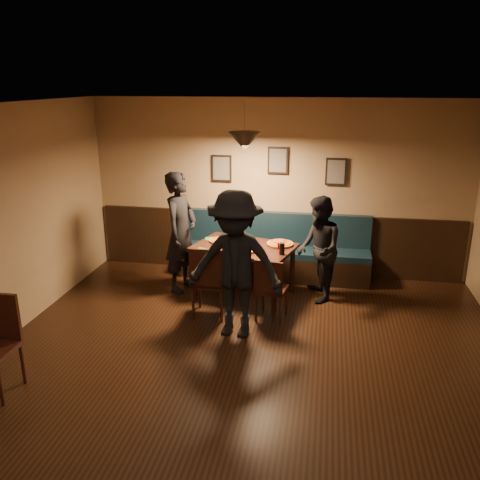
{
  "coord_description": "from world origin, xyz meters",
  "views": [
    {
      "loc": [
        0.77,
        -4.3,
        3.05
      ],
      "look_at": [
        -0.36,
        2.12,
        0.95
      ],
      "focal_mm": 37.38,
      "sensor_mm": 36.0,
      "label": 1
    }
  ],
  "objects_px": {
    "diner_right": "(319,249)",
    "dining_table": "(244,270)",
    "chair_near_right": "(272,288)",
    "diner_left": "(181,232)",
    "tabasco_bottle": "(278,245)",
    "soda_glass": "(282,249)",
    "booth_bench": "(274,248)",
    "diner_front": "(235,265)",
    "chair_near_left": "(210,280)"
  },
  "relations": [
    {
      "from": "diner_left",
      "to": "diner_front",
      "type": "distance_m",
      "value": 1.65
    },
    {
      "from": "diner_left",
      "to": "diner_front",
      "type": "relative_size",
      "value": 0.98
    },
    {
      "from": "booth_bench",
      "to": "chair_near_left",
      "type": "relative_size",
      "value": 2.99
    },
    {
      "from": "dining_table",
      "to": "chair_near_left",
      "type": "bearing_deg",
      "value": -98.4
    },
    {
      "from": "dining_table",
      "to": "tabasco_bottle",
      "type": "xyz_separation_m",
      "value": [
        0.5,
        -0.06,
        0.43
      ]
    },
    {
      "from": "diner_right",
      "to": "diner_front",
      "type": "relative_size",
      "value": 0.83
    },
    {
      "from": "booth_bench",
      "to": "diner_left",
      "type": "bearing_deg",
      "value": -152.19
    },
    {
      "from": "chair_near_left",
      "to": "diner_right",
      "type": "relative_size",
      "value": 0.66
    },
    {
      "from": "diner_front",
      "to": "dining_table",
      "type": "bearing_deg",
      "value": 100.13
    },
    {
      "from": "dining_table",
      "to": "chair_near_right",
      "type": "height_order",
      "value": "chair_near_right"
    },
    {
      "from": "dining_table",
      "to": "diner_left",
      "type": "height_order",
      "value": "diner_left"
    },
    {
      "from": "diner_front",
      "to": "chair_near_right",
      "type": "bearing_deg",
      "value": 58.7
    },
    {
      "from": "dining_table",
      "to": "chair_near_right",
      "type": "distance_m",
      "value": 0.87
    },
    {
      "from": "tabasco_bottle",
      "to": "diner_right",
      "type": "bearing_deg",
      "value": 6.38
    },
    {
      "from": "diner_right",
      "to": "diner_front",
      "type": "xyz_separation_m",
      "value": [
        -0.97,
        -1.24,
        0.16
      ]
    },
    {
      "from": "chair_near_right",
      "to": "diner_front",
      "type": "relative_size",
      "value": 0.47
    },
    {
      "from": "booth_bench",
      "to": "chair_near_right",
      "type": "bearing_deg",
      "value": -85.05
    },
    {
      "from": "chair_near_right",
      "to": "soda_glass",
      "type": "xyz_separation_m",
      "value": [
        0.08,
        0.44,
        0.4
      ]
    },
    {
      "from": "tabasco_bottle",
      "to": "chair_near_right",
      "type": "bearing_deg",
      "value": -91.1
    },
    {
      "from": "booth_bench",
      "to": "diner_right",
      "type": "xyz_separation_m",
      "value": [
        0.7,
        -0.73,
        0.26
      ]
    },
    {
      "from": "chair_near_left",
      "to": "diner_right",
      "type": "xyz_separation_m",
      "value": [
        1.4,
        0.77,
        0.26
      ]
    },
    {
      "from": "booth_bench",
      "to": "dining_table",
      "type": "relative_size",
      "value": 2.14
    },
    {
      "from": "chair_near_right",
      "to": "diner_right",
      "type": "height_order",
      "value": "diner_right"
    },
    {
      "from": "diner_left",
      "to": "diner_right",
      "type": "relative_size",
      "value": 1.18
    },
    {
      "from": "chair_near_right",
      "to": "diner_front",
      "type": "distance_m",
      "value": 0.81
    },
    {
      "from": "chair_near_right",
      "to": "booth_bench",
      "type": "bearing_deg",
      "value": 104.65
    },
    {
      "from": "dining_table",
      "to": "tabasco_bottle",
      "type": "distance_m",
      "value": 0.66
    },
    {
      "from": "dining_table",
      "to": "soda_glass",
      "type": "distance_m",
      "value": 0.78
    },
    {
      "from": "diner_left",
      "to": "chair_near_right",
      "type": "bearing_deg",
      "value": -105.22
    },
    {
      "from": "diner_left",
      "to": "diner_right",
      "type": "distance_m",
      "value": 2.03
    },
    {
      "from": "chair_near_right",
      "to": "chair_near_left",
      "type": "bearing_deg",
      "value": -166.6
    },
    {
      "from": "tabasco_bottle",
      "to": "soda_glass",
      "type": "bearing_deg",
      "value": -71.41
    },
    {
      "from": "booth_bench",
      "to": "dining_table",
      "type": "xyz_separation_m",
      "value": [
        -0.36,
        -0.73,
        -0.12
      ]
    },
    {
      "from": "diner_left",
      "to": "soda_glass",
      "type": "relative_size",
      "value": 10.8
    },
    {
      "from": "chair_near_left",
      "to": "soda_glass",
      "type": "xyz_separation_m",
      "value": [
        0.91,
        0.5,
        0.33
      ]
    },
    {
      "from": "soda_glass",
      "to": "tabasco_bottle",
      "type": "distance_m",
      "value": 0.23
    },
    {
      "from": "diner_right",
      "to": "booth_bench",
      "type": "bearing_deg",
      "value": -148.1
    },
    {
      "from": "dining_table",
      "to": "diner_right",
      "type": "xyz_separation_m",
      "value": [
        1.07,
        0.0,
        0.38
      ]
    },
    {
      "from": "diner_right",
      "to": "diner_left",
      "type": "bearing_deg",
      "value": -103.08
    },
    {
      "from": "chair_near_right",
      "to": "tabasco_bottle",
      "type": "distance_m",
      "value": 0.76
    },
    {
      "from": "diner_right",
      "to": "dining_table",
      "type": "bearing_deg",
      "value": -102.15
    },
    {
      "from": "chair_near_right",
      "to": "diner_left",
      "type": "distance_m",
      "value": 1.69
    },
    {
      "from": "chair_near_left",
      "to": "diner_left",
      "type": "relative_size",
      "value": 0.56
    },
    {
      "from": "chair_near_left",
      "to": "diner_left",
      "type": "distance_m",
      "value": 1.09
    },
    {
      "from": "diner_left",
      "to": "tabasco_bottle",
      "type": "bearing_deg",
      "value": -81.46
    },
    {
      "from": "diner_front",
      "to": "tabasco_bottle",
      "type": "bearing_deg",
      "value": 76.68
    },
    {
      "from": "chair_near_right",
      "to": "tabasco_bottle",
      "type": "height_order",
      "value": "chair_near_right"
    },
    {
      "from": "chair_near_left",
      "to": "booth_bench",
      "type": "bearing_deg",
      "value": 63.96
    },
    {
      "from": "diner_left",
      "to": "booth_bench",
      "type": "bearing_deg",
      "value": -50.03
    },
    {
      "from": "chair_near_left",
      "to": "tabasco_bottle",
      "type": "relative_size",
      "value": 8.97
    }
  ]
}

